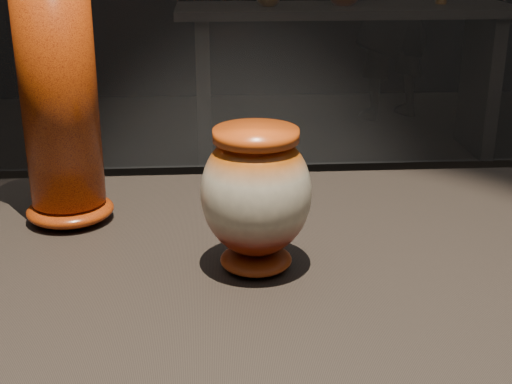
% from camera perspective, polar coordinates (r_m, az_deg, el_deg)
% --- Properties ---
extents(main_vase, '(0.18, 0.18, 0.20)m').
position_cam_1_polar(main_vase, '(0.94, -0.00, -0.20)').
color(main_vase, '#661809').
rests_on(main_vase, display_plinth).
extents(tall_vase, '(0.15, 0.15, 0.43)m').
position_cam_1_polar(tall_vase, '(1.11, -15.51, 7.82)').
color(tall_vase, '#BE440C').
rests_on(tall_vase, display_plinth).
extents(back_shelf, '(2.00, 0.60, 0.90)m').
position_cam_1_polar(back_shelf, '(4.38, 7.12, 11.16)').
color(back_shelf, black).
rests_on(back_shelf, ground).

